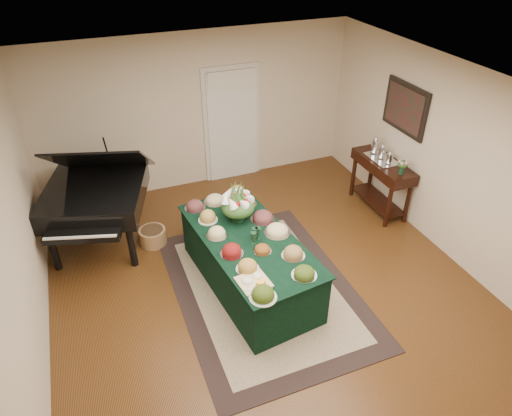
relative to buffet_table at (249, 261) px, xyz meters
name	(u,v)px	position (x,y,z in m)	size (l,w,h in m)	color
ground	(264,283)	(0.19, -0.07, -0.39)	(6.00, 6.00, 0.00)	black
area_rug	(263,288)	(0.14, -0.17, -0.38)	(2.26, 3.16, 0.01)	black
kitchen_doorway	(232,126)	(0.79, 2.90, 0.63)	(1.05, 0.07, 2.10)	beige
buffet_table	(249,261)	(0.00, 0.00, 0.00)	(1.34, 2.38, 0.78)	black
food_platters	(247,232)	(0.00, 0.07, 0.43)	(1.16, 2.41, 0.12)	silver
cutting_board	(253,279)	(-0.24, -0.77, 0.42)	(0.38, 0.38, 0.10)	tan
green_goblets	(255,235)	(0.06, -0.08, 0.48)	(0.17, 0.15, 0.18)	black
floral_centerpiece	(238,203)	(0.02, 0.44, 0.65)	(0.46, 0.46, 0.46)	black
grand_piano	(95,195)	(-1.72, 1.67, 0.45)	(1.83, 1.94, 1.70)	black
wicker_basket	(153,236)	(-1.04, 1.37, -0.27)	(0.40, 0.40, 0.25)	olive
mahogany_sideboard	(382,172)	(2.69, 0.96, 0.30)	(0.45, 1.22, 0.89)	black
tea_service	(382,152)	(2.69, 1.06, 0.62)	(0.34, 0.58, 0.30)	silver
pink_bouquet	(403,164)	(2.69, 0.52, 0.66)	(0.19, 0.19, 0.24)	black
wall_painting	(405,108)	(2.91, 0.96, 1.36)	(0.05, 0.95, 0.75)	black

